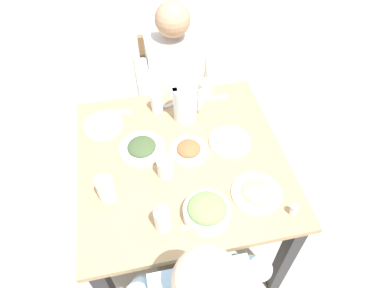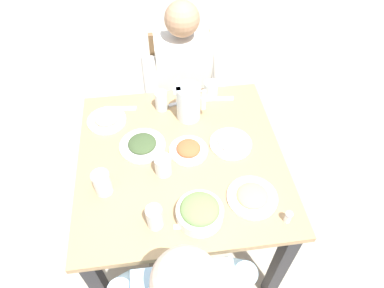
# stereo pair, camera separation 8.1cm
# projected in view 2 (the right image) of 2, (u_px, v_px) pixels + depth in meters

# --- Properties ---
(ground_plane) EXTENTS (8.00, 8.00, 0.00)m
(ground_plane) POSITION_uv_depth(u_px,v_px,m) (184.00, 231.00, 2.13)
(ground_plane) COLOR #B7AD99
(dining_table) EXTENTS (0.95, 0.95, 0.74)m
(dining_table) POSITION_uv_depth(u_px,v_px,m) (181.00, 172.00, 1.67)
(dining_table) COLOR tan
(dining_table) RESTS_ON ground_plane
(chair_far) EXTENTS (0.40, 0.40, 0.85)m
(chair_far) POSITION_uv_depth(u_px,v_px,m) (182.00, 90.00, 2.30)
(chair_far) COLOR olive
(chair_far) RESTS_ON ground_plane
(diner_far) EXTENTS (0.48, 0.53, 1.15)m
(diner_far) POSITION_uv_depth(u_px,v_px,m) (185.00, 93.00, 2.06)
(diner_far) COLOR silver
(diner_far) RESTS_ON ground_plane
(water_pitcher) EXTENTS (0.16, 0.12, 0.19)m
(water_pitcher) POSITION_uv_depth(u_px,v_px,m) (189.00, 103.00, 1.68)
(water_pitcher) COLOR silver
(water_pitcher) RESTS_ON dining_table
(salad_bowl) EXTENTS (0.19, 0.19, 0.09)m
(salad_bowl) POSITION_uv_depth(u_px,v_px,m) (200.00, 212.00, 1.34)
(salad_bowl) COLOR white
(salad_bowl) RESTS_ON dining_table
(plate_dolmas) EXTENTS (0.22, 0.22, 0.04)m
(plate_dolmas) POSITION_uv_depth(u_px,v_px,m) (142.00, 145.00, 1.61)
(plate_dolmas) COLOR white
(plate_dolmas) RESTS_ON dining_table
(plate_fries) EXTENTS (0.21, 0.21, 0.04)m
(plate_fries) POSITION_uv_depth(u_px,v_px,m) (252.00, 196.00, 1.42)
(plate_fries) COLOR white
(plate_fries) RESTS_ON dining_table
(plate_yoghurt) EXTENTS (0.20, 0.20, 0.05)m
(plate_yoghurt) POSITION_uv_depth(u_px,v_px,m) (231.00, 142.00, 1.61)
(plate_yoghurt) COLOR white
(plate_yoghurt) RESTS_ON dining_table
(plate_beans) EXTENTS (0.20, 0.20, 0.04)m
(plate_beans) POSITION_uv_depth(u_px,v_px,m) (106.00, 119.00, 1.72)
(plate_beans) COLOR white
(plate_beans) RESTS_ON dining_table
(plate_rice_curry) EXTENTS (0.18, 0.18, 0.05)m
(plate_rice_curry) POSITION_uv_depth(u_px,v_px,m) (189.00, 149.00, 1.59)
(plate_rice_curry) COLOR white
(plate_rice_curry) RESTS_ON dining_table
(water_glass_by_pitcher) EXTENTS (0.07, 0.07, 0.11)m
(water_glass_by_pitcher) POSITION_uv_depth(u_px,v_px,m) (102.00, 183.00, 1.41)
(water_glass_by_pitcher) COLOR silver
(water_glass_by_pitcher) RESTS_ON dining_table
(water_glass_far_right) EXTENTS (0.07, 0.07, 0.09)m
(water_glass_far_right) POSITION_uv_depth(u_px,v_px,m) (211.00, 89.00, 1.83)
(water_glass_far_right) COLOR silver
(water_glass_far_right) RESTS_ON dining_table
(water_glass_far_left) EXTENTS (0.06, 0.06, 0.11)m
(water_glass_far_left) POSITION_uv_depth(u_px,v_px,m) (161.00, 101.00, 1.75)
(water_glass_far_left) COLOR silver
(water_glass_far_left) RESTS_ON dining_table
(water_glass_near_right) EXTENTS (0.07, 0.07, 0.10)m
(water_glass_near_right) POSITION_uv_depth(u_px,v_px,m) (163.00, 165.00, 1.48)
(water_glass_near_right) COLOR silver
(water_glass_near_right) RESTS_ON dining_table
(water_glass_center) EXTENTS (0.06, 0.06, 0.11)m
(water_glass_center) POSITION_uv_depth(u_px,v_px,m) (155.00, 217.00, 1.31)
(water_glass_center) COLOR silver
(water_glass_center) RESTS_ON dining_table
(salt_shaker) EXTENTS (0.03, 0.03, 0.05)m
(salt_shaker) POSITION_uv_depth(u_px,v_px,m) (288.00, 217.00, 1.34)
(salt_shaker) COLOR white
(salt_shaker) RESTS_ON dining_table
(fork_near) EXTENTS (0.17, 0.05, 0.01)m
(fork_near) POSITION_uv_depth(u_px,v_px,m) (120.00, 109.00, 1.79)
(fork_near) COLOR silver
(fork_near) RESTS_ON dining_table
(knife_near) EXTENTS (0.18, 0.06, 0.01)m
(knife_near) POSITION_uv_depth(u_px,v_px,m) (185.00, 101.00, 1.82)
(knife_near) COLOR silver
(knife_near) RESTS_ON dining_table
(fork_far) EXTENTS (0.17, 0.04, 0.01)m
(fork_far) POSITION_uv_depth(u_px,v_px,m) (218.00, 99.00, 1.84)
(fork_far) COLOR silver
(fork_far) RESTS_ON dining_table
(knife_far) EXTENTS (0.19, 0.04, 0.01)m
(knife_far) POSITION_uv_depth(u_px,v_px,m) (197.00, 227.00, 1.34)
(knife_far) COLOR silver
(knife_far) RESTS_ON dining_table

